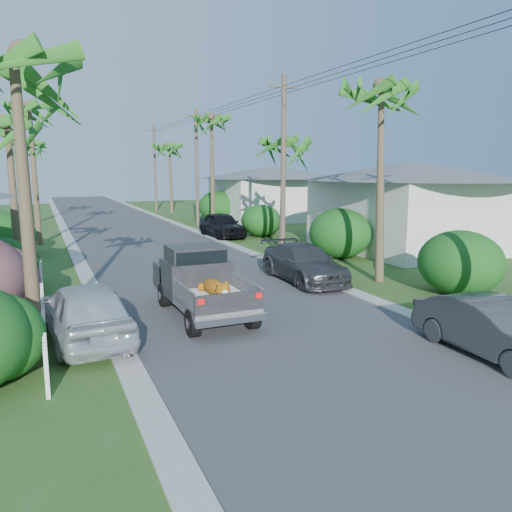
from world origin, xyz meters
name	(u,v)px	position (x,y,z in m)	size (l,w,h in m)	color
ground	(316,354)	(0.00, 0.00, 0.00)	(120.00, 120.00, 0.00)	#2F511E
road	(133,233)	(0.00, 25.00, 0.01)	(8.00, 100.00, 0.02)	#38383A
curb_left	(67,236)	(-4.30, 25.00, 0.03)	(0.60, 100.00, 0.06)	#A5A39E
curb_right	(193,230)	(4.30, 25.00, 0.03)	(0.60, 100.00, 0.06)	#A5A39E
pickup_truck	(199,280)	(-1.52, 4.60, 1.01)	(1.98, 5.12, 2.06)	black
parked_car_rn	(493,329)	(3.76, -1.81, 0.68)	(1.44, 4.13, 1.36)	#2D3032
parked_car_rm	(304,263)	(3.60, 7.12, 0.71)	(2.00, 4.91, 1.42)	#323437
parked_car_rf	(222,225)	(5.00, 20.65, 0.80)	(1.88, 4.68, 1.59)	black
parked_car_ln	(85,311)	(-5.00, 3.20, 0.79)	(1.86, 4.64, 1.58)	silver
palm_l_a	(13,55)	(-6.20, 3.00, 6.93)	(4.40, 4.40, 8.20)	brown
palm_l_b	(7,123)	(-6.80, 12.00, 6.15)	(4.40, 4.40, 7.40)	brown
palm_l_c	(29,106)	(-6.00, 22.00, 7.91)	(4.40, 4.40, 9.20)	brown
palm_l_d	(25,143)	(-6.50, 34.00, 6.44)	(4.40, 4.40, 7.70)	brown
palm_r_a	(385,88)	(6.30, 6.00, 7.42)	(4.40, 4.40, 8.70)	brown
palm_r_b	(283,140)	(6.60, 15.00, 5.95)	(4.40, 4.40, 7.20)	brown
palm_r_c	(212,118)	(6.20, 26.00, 8.11)	(4.40, 4.40, 9.40)	brown
palm_r_d	(170,145)	(6.50, 40.00, 6.74)	(4.40, 4.40, 8.00)	brown
shrub_r_a	(460,263)	(7.60, 3.00, 1.15)	(2.80, 3.08, 2.30)	#154917
shrub_r_b	(340,233)	(7.80, 11.00, 1.25)	(3.00, 3.30, 2.50)	#154917
shrub_r_c	(261,221)	(7.50, 20.00, 1.05)	(2.60, 2.86, 2.10)	#154917
shrub_r_d	(218,206)	(8.00, 30.00, 1.30)	(3.20, 3.52, 2.60)	#154917
picket_fence	(43,305)	(-6.00, 5.50, 0.50)	(0.10, 11.00, 1.00)	white
house_right_near	(410,209)	(13.00, 12.00, 2.22)	(8.00, 9.00, 4.80)	silver
house_right_far	(271,195)	(13.00, 30.00, 2.12)	(9.00, 8.00, 4.60)	silver
utility_pole_b	(283,165)	(5.60, 13.00, 4.60)	(1.60, 0.26, 9.00)	brown
utility_pole_c	(197,166)	(5.60, 28.00, 4.60)	(1.60, 0.26, 9.00)	brown
utility_pole_d	(155,167)	(5.60, 43.00, 4.60)	(1.60, 0.26, 9.00)	brown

